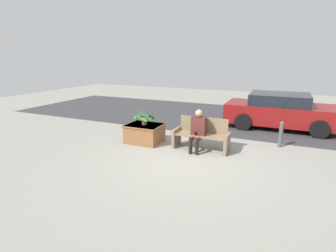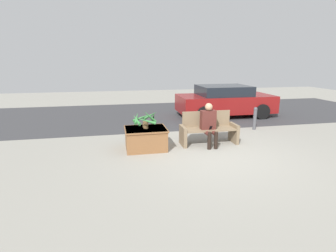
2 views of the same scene
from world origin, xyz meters
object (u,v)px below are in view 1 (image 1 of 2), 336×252
(bench, at_px, (201,135))
(bollard_post, at_px, (281,134))
(person_seated, at_px, (198,129))
(parked_car, at_px, (280,111))
(planter_box, at_px, (145,133))
(potted_plant, at_px, (144,116))

(bench, relative_size, bollard_post, 2.06)
(person_seated, height_order, bollard_post, person_seated)
(person_seated, bearing_deg, parked_car, 60.65)
(bench, bearing_deg, planter_box, -175.76)
(bench, bearing_deg, parked_car, 60.07)
(person_seated, xyz_separation_m, planter_box, (-1.76, 0.05, -0.35))
(bollard_post, bearing_deg, potted_plant, -162.05)
(potted_plant, bearing_deg, person_seated, -1.59)
(person_seated, relative_size, potted_plant, 1.74)
(bench, height_order, bollard_post, bench)
(bench, height_order, person_seated, person_seated)
(person_seated, distance_m, potted_plant, 1.78)
(person_seated, xyz_separation_m, parked_car, (2.07, 3.68, -0.00))
(planter_box, xyz_separation_m, potted_plant, (-0.01, -0.00, 0.53))
(bench, bearing_deg, potted_plant, -175.70)
(planter_box, height_order, bollard_post, bollard_post)
(person_seated, distance_m, parked_car, 4.22)
(potted_plant, bearing_deg, planter_box, 14.03)
(planter_box, height_order, parked_car, parked_car)
(person_seated, xyz_separation_m, potted_plant, (-1.77, 0.05, 0.18))
(parked_car, distance_m, bollard_post, 2.36)
(person_seated, height_order, planter_box, person_seated)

